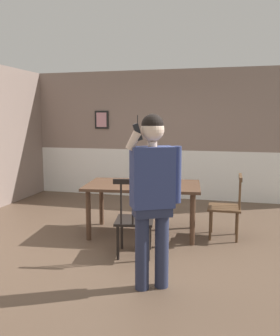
{
  "coord_description": "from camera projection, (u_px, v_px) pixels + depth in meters",
  "views": [
    {
      "loc": [
        1.35,
        -4.49,
        1.72
      ],
      "look_at": [
        0.35,
        -0.64,
        1.15
      ],
      "focal_mm": 38.3,
      "sensor_mm": 36.0,
      "label": 1
    }
  ],
  "objects": [
    {
      "name": "chair_by_doorway",
      "position": [
        134.0,
        219.0,
        4.42
      ],
      "size": [
        0.54,
        0.54,
        1.0
      ],
      "rotation": [
        0.0,
        0.0,
        0.18
      ],
      "color": "black",
      "rests_on": "ground_plane"
    },
    {
      "name": "ground_plane",
      "position": [
        127.0,
        244.0,
        4.88
      ],
      "size": [
        6.66,
        6.66,
        0.0
      ],
      "primitive_type": "plane",
      "color": "brown"
    },
    {
      "name": "person_figure",
      "position": [
        153.0,
        189.0,
        3.51
      ],
      "size": [
        0.51,
        0.39,
        1.75
      ],
      "rotation": [
        0.0,
        0.0,
        3.63
      ],
      "color": "#282E49",
      "rests_on": "ground_plane"
    },
    {
      "name": "room_back_partition",
      "position": [
        167.0,
        137.0,
        7.61
      ],
      "size": [
        5.98,
        0.17,
        2.7
      ],
      "color": "gray",
      "rests_on": "ground_plane"
    },
    {
      "name": "chair_near_window",
      "position": [
        227.0,
        207.0,
        5.11
      ],
      "size": [
        0.46,
        0.46,
        0.91
      ],
      "rotation": [
        0.0,
        0.0,
        1.58
      ],
      "color": "#513823",
      "rests_on": "ground_plane"
    },
    {
      "name": "dining_table",
      "position": [
        143.0,
        190.0,
        5.25
      ],
      "size": [
        1.75,
        1.14,
        0.75
      ],
      "rotation": [
        0.0,
        0.0,
        0.12
      ],
      "color": "#4C3323",
      "rests_on": "ground_plane"
    }
  ]
}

